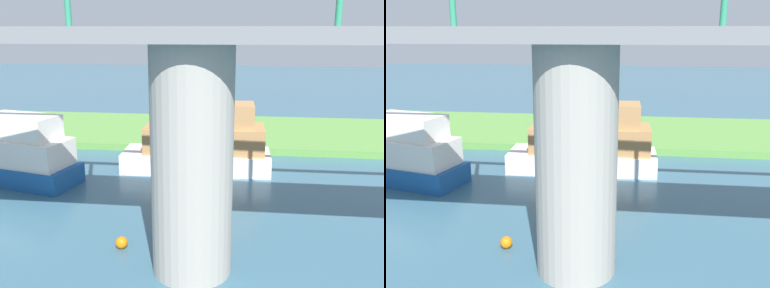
{
  "view_description": "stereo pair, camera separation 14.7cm",
  "coord_description": "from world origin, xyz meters",
  "views": [
    {
      "loc": [
        -3.46,
        30.19,
        8.67
      ],
      "look_at": [
        -0.37,
        5.0,
        2.0
      ],
      "focal_mm": 40.78,
      "sensor_mm": 36.0,
      "label": 1
    },
    {
      "loc": [
        -3.61,
        30.18,
        8.67
      ],
      "look_at": [
        -0.37,
        5.0,
        2.0
      ],
      "focal_mm": 40.78,
      "sensor_mm": 36.0,
      "label": 2
    }
  ],
  "objects": [
    {
      "name": "ground_plane",
      "position": [
        0.0,
        0.0,
        0.0
      ],
      "size": [
        160.0,
        160.0,
        0.0
      ],
      "primitive_type": "plane",
      "color": "#386075"
    },
    {
      "name": "bridge_span",
      "position": [
        -1.68,
        15.69,
        8.76
      ],
      "size": [
        69.76,
        4.3,
        3.25
      ],
      "color": "slate",
      "rests_on": "bridge_pylon"
    },
    {
      "name": "grassy_bank",
      "position": [
        0.0,
        -6.0,
        0.25
      ],
      "size": [
        80.0,
        12.0,
        0.5
      ],
      "primitive_type": "cube",
      "color": "#5B9342",
      "rests_on": "ground"
    },
    {
      "name": "motorboat_white",
      "position": [
        12.3,
        3.2,
        0.55
      ],
      "size": [
        4.71,
        1.8,
        1.55
      ],
      "color": "white",
      "rests_on": "ground"
    },
    {
      "name": "marker_buoy",
      "position": [
        1.37,
        14.48,
        0.25
      ],
      "size": [
        0.5,
        0.5,
        0.5
      ],
      "primitive_type": "sphere",
      "color": "orange",
      "rests_on": "ground"
    },
    {
      "name": "pontoon_yellow",
      "position": [
        -0.82,
        3.81,
        1.75
      ],
      "size": [
        9.32,
        3.34,
        4.72
      ],
      "color": "white",
      "rests_on": "ground"
    },
    {
      "name": "mooring_post",
      "position": [
        -0.59,
        -1.59,
        1.02
      ],
      "size": [
        0.2,
        0.2,
        1.04
      ],
      "primitive_type": "cylinder",
      "color": "brown",
      "rests_on": "grassy_bank"
    },
    {
      "name": "riverboat_paddlewheel",
      "position": [
        9.98,
        7.18,
        1.62
      ],
      "size": [
        9.01,
        4.82,
        4.38
      ],
      "color": "#195199",
      "rests_on": "ground"
    },
    {
      "name": "bridge_pylon",
      "position": [
        -1.68,
        15.71,
        4.13
      ],
      "size": [
        2.89,
        2.89,
        8.27
      ],
      "primitive_type": "cylinder",
      "color": "#9E998E",
      "rests_on": "ground"
    },
    {
      "name": "person_on_bank",
      "position": [
        -2.13,
        -2.94,
        1.2
      ],
      "size": [
        0.49,
        0.49,
        1.39
      ],
      "color": "#2D334C",
      "rests_on": "grassy_bank"
    }
  ]
}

